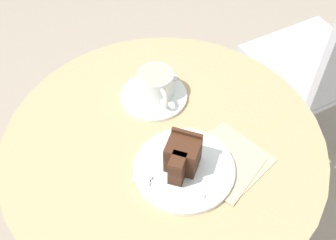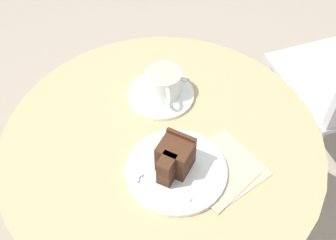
{
  "view_description": "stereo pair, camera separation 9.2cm",
  "coord_description": "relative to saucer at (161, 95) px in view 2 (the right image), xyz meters",
  "views": [
    {
      "loc": [
        0.54,
        -0.2,
        1.45
      ],
      "look_at": [
        -0.02,
        0.02,
        0.74
      ],
      "focal_mm": 45.0,
      "sensor_mm": 36.0,
      "label": 1
    },
    {
      "loc": [
        0.56,
        -0.11,
        1.45
      ],
      "look_at": [
        -0.02,
        0.02,
        0.74
      ],
      "focal_mm": 45.0,
      "sensor_mm": 36.0,
      "label": 2
    }
  ],
  "objects": [
    {
      "name": "saucer",
      "position": [
        0.0,
        0.0,
        0.0
      ],
      "size": [
        0.16,
        0.16,
        0.01
      ],
      "color": "silver",
      "rests_on": "cafe_table"
    },
    {
      "name": "cake_slice",
      "position": [
        0.22,
        -0.02,
        0.04
      ],
      "size": [
        0.1,
        0.09,
        0.08
      ],
      "rotation": [
        0.0,
        0.0,
        5.59
      ],
      "color": "#422619",
      "rests_on": "cake_plate"
    },
    {
      "name": "coffee_cup",
      "position": [
        -0.0,
        0.01,
        0.04
      ],
      "size": [
        0.12,
        0.08,
        0.06
      ],
      "color": "silver",
      "rests_on": "saucer"
    },
    {
      "name": "cake_plate",
      "position": [
        0.22,
        -0.01,
        0.0
      ],
      "size": [
        0.21,
        0.21,
        0.01
      ],
      "color": "silver",
      "rests_on": "cafe_table"
    },
    {
      "name": "fork",
      "position": [
        0.24,
        -0.08,
        0.01
      ],
      "size": [
        0.1,
        0.13,
        0.0
      ],
      "rotation": [
        0.0,
        0.0,
        4.04
      ],
      "color": "silver",
      "rests_on": "cake_plate"
    },
    {
      "name": "napkin",
      "position": [
        0.24,
        0.07,
        -0.0
      ],
      "size": [
        0.2,
        0.21,
        0.0
      ],
      "rotation": [
        0.0,
        0.0,
        5.13
      ],
      "color": "tan",
      "rests_on": "cafe_table"
    },
    {
      "name": "teaspoon",
      "position": [
        -0.04,
        0.04,
        0.01
      ],
      "size": [
        0.04,
        0.11,
        0.0
      ],
      "rotation": [
        0.0,
        0.0,
        1.3
      ],
      "color": "silver",
      "rests_on": "saucer"
    },
    {
      "name": "cafe_table",
      "position": [
        0.13,
        -0.03,
        -0.12
      ],
      "size": [
        0.72,
        0.72,
        0.7
      ],
      "color": "tan",
      "rests_on": "ground"
    }
  ]
}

